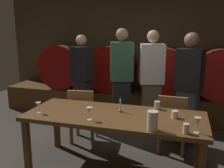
% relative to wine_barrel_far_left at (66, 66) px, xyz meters
% --- Properties ---
extents(back_wall, '(6.36, 0.24, 2.94)m').
position_rel_wine_barrel_far_left_xyz_m(back_wall, '(1.60, 0.55, 0.49)').
color(back_wall, brown).
rests_on(back_wall, ground).
extents(barrel_shelf, '(5.72, 0.90, 0.51)m').
position_rel_wine_barrel_far_left_xyz_m(barrel_shelf, '(1.60, 0.00, -0.72)').
color(barrel_shelf, brown).
rests_on(barrel_shelf, ground).
extents(wine_barrel_far_left, '(0.94, 0.79, 0.94)m').
position_rel_wine_barrel_far_left_xyz_m(wine_barrel_far_left, '(0.00, 0.00, 0.00)').
color(wine_barrel_far_left, brown).
rests_on(wine_barrel_far_left, barrel_shelf).
extents(wine_barrel_center_left, '(0.94, 0.79, 0.94)m').
position_rel_wine_barrel_far_left_xyz_m(wine_barrel_center_left, '(1.07, 0.00, 0.00)').
color(wine_barrel_center_left, '#513319').
rests_on(wine_barrel_center_left, barrel_shelf).
extents(wine_barrel_center_right, '(0.94, 0.79, 0.94)m').
position_rel_wine_barrel_far_left_xyz_m(wine_barrel_center_right, '(2.15, 0.00, 0.00)').
color(wine_barrel_center_right, brown).
rests_on(wine_barrel_center_right, barrel_shelf).
extents(wine_barrel_far_right, '(0.94, 0.79, 0.94)m').
position_rel_wine_barrel_far_left_xyz_m(wine_barrel_far_right, '(3.16, 0.00, 0.00)').
color(wine_barrel_far_right, '#513319').
rests_on(wine_barrel_far_right, barrel_shelf).
extents(dining_table, '(2.21, 0.87, 0.75)m').
position_rel_wine_barrel_far_left_xyz_m(dining_table, '(1.74, -2.17, -0.29)').
color(dining_table, brown).
rests_on(dining_table, ground).
extents(chair_left, '(0.45, 0.45, 0.88)m').
position_rel_wine_barrel_far_left_xyz_m(chair_left, '(1.05, -1.54, -0.48)').
color(chair_left, olive).
rests_on(chair_left, ground).
extents(chair_right, '(0.42, 0.42, 0.88)m').
position_rel_wine_barrel_far_left_xyz_m(chair_right, '(2.41, -1.49, -0.48)').
color(chair_right, olive).
rests_on(chair_right, ground).
extents(guest_far_left, '(0.44, 0.36, 1.68)m').
position_rel_wine_barrel_far_left_xyz_m(guest_far_left, '(0.79, -0.93, -0.11)').
color(guest_far_left, black).
rests_on(guest_far_left, ground).
extents(guest_center_left, '(0.44, 0.35, 1.80)m').
position_rel_wine_barrel_far_left_xyz_m(guest_center_left, '(1.52, -0.93, -0.05)').
color(guest_center_left, black).
rests_on(guest_center_left, ground).
extents(guest_center_right, '(0.43, 0.33, 1.77)m').
position_rel_wine_barrel_far_left_xyz_m(guest_center_right, '(2.04, -0.99, -0.07)').
color(guest_center_right, brown).
rests_on(guest_center_right, ground).
extents(guest_far_right, '(0.44, 0.35, 1.74)m').
position_rel_wine_barrel_far_left_xyz_m(guest_far_right, '(2.62, -1.13, -0.08)').
color(guest_far_right, '#33384C').
rests_on(guest_far_right, ground).
extents(candle_center, '(0.05, 0.05, 0.19)m').
position_rel_wine_barrel_far_left_xyz_m(candle_center, '(1.79, -2.06, -0.17)').
color(candle_center, olive).
rests_on(candle_center, dining_table).
extents(pitcher, '(0.12, 0.12, 0.21)m').
position_rel_wine_barrel_far_left_xyz_m(pitcher, '(2.26, -2.53, -0.11)').
color(pitcher, beige).
rests_on(pitcher, dining_table).
extents(wine_glass_left, '(0.07, 0.07, 0.14)m').
position_rel_wine_barrel_far_left_xyz_m(wine_glass_left, '(0.81, -2.39, -0.12)').
color(wine_glass_left, silver).
rests_on(wine_glass_left, dining_table).
extents(wine_glass_center, '(0.07, 0.07, 0.15)m').
position_rel_wine_barrel_far_left_xyz_m(wine_glass_center, '(1.52, -2.43, -0.11)').
color(wine_glass_center, white).
rests_on(wine_glass_center, dining_table).
extents(wine_glass_right, '(0.07, 0.07, 0.17)m').
position_rel_wine_barrel_far_left_xyz_m(wine_glass_right, '(2.70, -2.47, -0.10)').
color(wine_glass_right, silver).
rests_on(wine_glass_right, dining_table).
extents(cup_left, '(0.08, 0.08, 0.10)m').
position_rel_wine_barrel_far_left_xyz_m(cup_left, '(2.22, -1.81, -0.17)').
color(cup_left, silver).
rests_on(cup_left, dining_table).
extents(cup_center, '(0.08, 0.08, 0.09)m').
position_rel_wine_barrel_far_left_xyz_m(cup_center, '(2.46, -2.09, -0.18)').
color(cup_center, white).
rests_on(cup_center, dining_table).
extents(cup_right, '(0.06, 0.06, 0.10)m').
position_rel_wine_barrel_far_left_xyz_m(cup_right, '(2.59, -2.51, -0.17)').
color(cup_right, beige).
rests_on(cup_right, dining_table).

